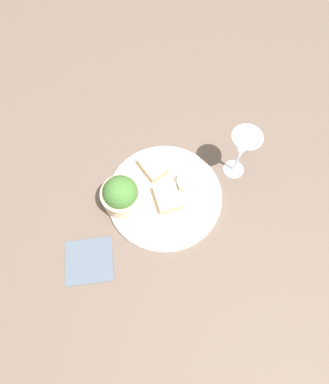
# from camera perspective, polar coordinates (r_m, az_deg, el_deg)

# --- Properties ---
(ground_plane) EXTENTS (4.00, 4.00, 0.00)m
(ground_plane) POSITION_cam_1_polar(r_m,az_deg,el_deg) (0.88, 0.00, -0.90)
(ground_plane) COLOR brown
(dinner_plate) EXTENTS (0.33, 0.33, 0.01)m
(dinner_plate) POSITION_cam_1_polar(r_m,az_deg,el_deg) (0.87, 0.00, -0.72)
(dinner_plate) COLOR silver
(dinner_plate) RESTS_ON ground_plane
(salad_bowl) EXTENTS (0.11, 0.11, 0.11)m
(salad_bowl) POSITION_cam_1_polar(r_m,az_deg,el_deg) (0.82, -8.21, -0.75)
(salad_bowl) COLOR tan
(salad_bowl) RESTS_ON dinner_plate
(sauce_ramekin) EXTENTS (0.05, 0.05, 0.04)m
(sauce_ramekin) POSITION_cam_1_polar(r_m,az_deg,el_deg) (0.86, 4.17, 1.75)
(sauce_ramekin) COLOR white
(sauce_ramekin) RESTS_ON dinner_plate
(cheese_toast_near) EXTENTS (0.09, 0.08, 0.03)m
(cheese_toast_near) POSITION_cam_1_polar(r_m,az_deg,el_deg) (0.85, 0.55, -1.05)
(cheese_toast_near) COLOR tan
(cheese_toast_near) RESTS_ON dinner_plate
(cheese_toast_far) EXTENTS (0.10, 0.09, 0.03)m
(cheese_toast_far) POSITION_cam_1_polar(r_m,az_deg,el_deg) (0.89, -2.22, 4.99)
(cheese_toast_far) COLOR tan
(cheese_toast_far) RESTS_ON dinner_plate
(wine_glass) EXTENTS (0.08, 0.08, 0.17)m
(wine_glass) POSITION_cam_1_polar(r_m,az_deg,el_deg) (0.83, 14.73, 8.26)
(wine_glass) COLOR silver
(wine_glass) RESTS_ON ground_plane
(napkin) EXTENTS (0.12, 0.13, 0.01)m
(napkin) POSITION_cam_1_polar(r_m,az_deg,el_deg) (0.84, -14.19, -12.55)
(napkin) COLOR #4C5666
(napkin) RESTS_ON ground_plane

